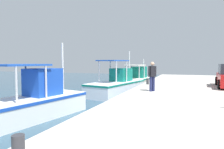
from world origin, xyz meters
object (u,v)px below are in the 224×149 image
at_px(fisherman_standing, 152,75).
at_px(mooring_bollard_nearest, 18,146).
at_px(fishing_boat_third, 137,79).
at_px(mooring_bollard_second, 148,81).
at_px(fishing_boat_nearest, 34,102).
at_px(fishing_boat_second, 117,85).

distance_m(fisherman_standing, mooring_bollard_nearest, 8.91).
distance_m(fishing_boat_third, mooring_bollard_second, 6.30).
distance_m(mooring_bollard_nearest, mooring_bollard_second, 12.34).
xyz_separation_m(fishing_boat_nearest, fishing_boat_second, (7.42, -1.35, -0.02)).
height_order(fishing_boat_third, fisherman_standing, fishing_boat_third).
bearing_deg(fishing_boat_third, fisherman_standing, -161.48).
relative_size(fishing_boat_nearest, fishing_boat_second, 0.90).
bearing_deg(mooring_bollard_nearest, fishing_boat_second, 10.85).
bearing_deg(fishing_boat_second, mooring_bollard_nearest, -169.15).
relative_size(fishing_boat_third, mooring_bollard_second, 12.49).
xyz_separation_m(fishing_boat_nearest, mooring_bollard_nearest, (-4.29, -3.59, 0.27)).
distance_m(fishing_boat_third, mooring_bollard_nearest, 18.37).
height_order(fisherman_standing, mooring_bollard_nearest, fisherman_standing).
distance_m(fishing_boat_nearest, fishing_boat_third, 14.00).
height_order(fishing_boat_second, mooring_bollard_nearest, fishing_boat_second).
xyz_separation_m(fisherman_standing, mooring_bollard_nearest, (-8.83, 0.91, -0.74)).
height_order(fishing_boat_third, mooring_bollard_nearest, fishing_boat_third).
height_order(fishing_boat_nearest, fishing_boat_second, fishing_boat_nearest).
bearing_deg(mooring_bollard_second, fishing_boat_nearest, 155.94).
height_order(mooring_bollard_nearest, mooring_bollard_second, mooring_bollard_second).
xyz_separation_m(fishing_boat_third, mooring_bollard_second, (-5.88, -2.23, 0.38)).
xyz_separation_m(mooring_bollard_nearest, mooring_bollard_second, (12.34, 0.00, 0.03)).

